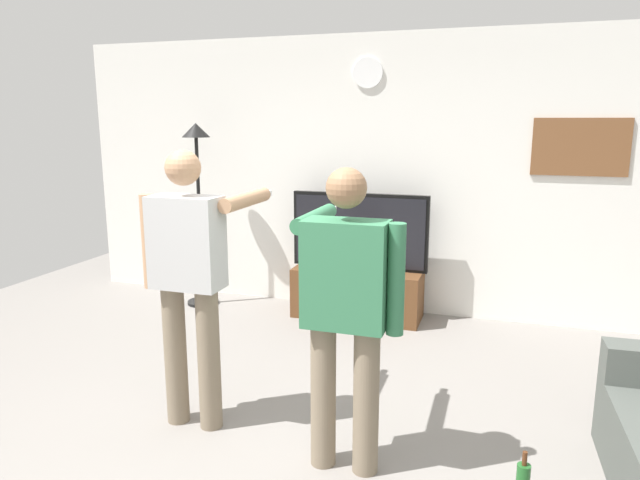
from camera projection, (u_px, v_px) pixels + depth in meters
ground_plane at (259, 466)px, 3.21m from camera, size 8.40×8.40×0.00m
back_wall at (377, 176)px, 5.68m from camera, size 6.40×0.10×2.70m
tv_stand at (357, 293)px, 5.62m from camera, size 1.23×0.51×0.48m
television at (360, 231)px, 5.53m from camera, size 1.32×0.07×0.73m
wall_clock at (368, 73)px, 5.46m from camera, size 0.29×0.03×0.29m
framed_picture at (580, 147)px, 5.02m from camera, size 0.80×0.04×0.50m
floor_lamp at (198, 177)px, 5.79m from camera, size 0.32×0.32×1.86m
person_standing_nearer_lamp at (189, 273)px, 3.48m from camera, size 0.61×0.78×1.73m
person_standing_nearer_couch at (346, 304)px, 3.03m from camera, size 0.62×0.78×1.66m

